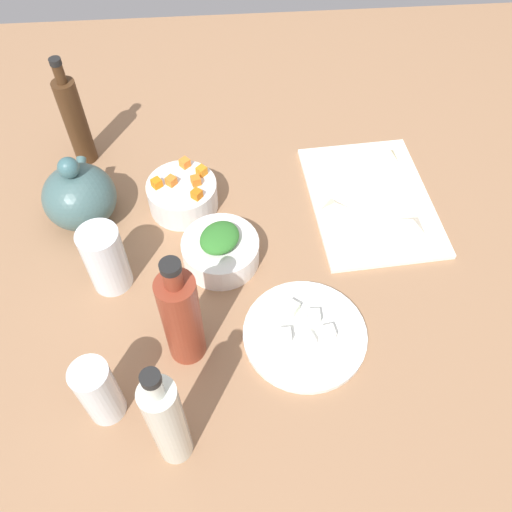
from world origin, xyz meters
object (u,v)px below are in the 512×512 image
Objects in this scene: bowl_greens at (221,251)px; bottle_1 at (181,317)px; teapot at (79,196)px; bottle_0 at (75,120)px; drinking_glass_0 at (99,392)px; drinking_glass_1 at (105,261)px; cutting_board at (370,200)px; bottle_2 at (167,422)px; bowl_carrots at (183,195)px; plate_tofu at (305,334)px.

bowl_greens is 21.48cm from bottle_1.
teapot is 0.64× the size of bottle_0.
drinking_glass_1 is at bearing 2.75° from drinking_glass_0.
cutting_board is 64.51cm from bottle_2.
bottle_1 reaches higher than bowl_greens.
bowl_carrots is at bearing -1.25° from bottle_2.
teapot reaches higher than cutting_board.
bottle_0 reaches higher than bottle_1.
bottle_0 is 0.96× the size of bottle_2.
drinking_glass_0 is at bearing 128.69° from cutting_board.
bottle_1 is at bearing 129.24° from cutting_board.
bowl_carrots is 0.88× the size of teapot.
cutting_board is 1.38× the size of bottle_1.
bottle_2 is (-16.97, 1.84, 0.67)cm from bottle_1.
drinking_glass_1 is at bearing -166.16° from bottle_0.
bottle_1 is at bearing -6.19° from bottle_2.
bottle_1 is (-33.80, -0.73, 7.49)cm from bowl_carrots.
drinking_glass_1 is (-17.04, -6.74, 0.50)cm from teapot.
bottle_2 is (-49.01, -19.09, 4.84)cm from teapot.
drinking_glass_0 is (-10.60, 33.63, 6.21)cm from plate_tofu.
plate_tofu is 1.35× the size of teapot.
bottle_1 reaches higher than plate_tofu.
bowl_carrots is 45.42cm from drinking_glass_0.
bowl_carrots is 51.43cm from bottle_2.
cutting_board is at bearing -72.45° from drinking_glass_1.
bowl_carrots is (14.96, 7.30, 0.47)cm from bowl_greens.
cutting_board is 1.57× the size of plate_tofu.
plate_tofu is 66.79cm from bottle_0.
bottle_0 is at bearing 43.03° from bowl_greens.
bowl_carrots is 20.54cm from teapot.
drinking_glass_1 reaches higher than cutting_board.
bottle_0 is at bearing 17.37° from bottle_2.
teapot is 52.82cm from bottle_2.
bowl_carrots is at bearing -35.60° from drinking_glass_1.
plate_tofu is at bearing 149.42° from cutting_board.
teapot is 0.65× the size of bottle_1.
bottle_0 reaches higher than bowl_carrots.
drinking_glass_1 is (-3.83, 20.76, 4.29)cm from bowl_greens.
bottle_1 is 17.08cm from bottle_2.
bowl_carrots is at bearing 1.24° from bottle_1.
plate_tofu is 0.88× the size of bottle_1.
cutting_board is at bearing -92.86° from bowl_carrots.
bottle_1 reaches higher than bowl_carrots.
bowl_greens is at bearing -115.66° from teapot.
bottle_1 is at bearing -155.56° from bottle_0.
teapot is 42.58cm from drinking_glass_0.
plate_tofu reaches higher than cutting_board.
drinking_glass_0 is at bearing 57.25° from bottle_2.
bottle_1 is (-32.05, -20.93, 4.17)cm from teapot.
cutting_board is at bearing -90.22° from teapot.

